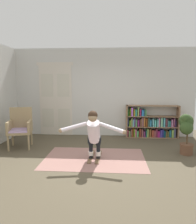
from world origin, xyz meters
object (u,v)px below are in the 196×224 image
Objects in this scene: skis_pair at (95,157)px; bookshelf at (150,124)px; potted_plant at (186,128)px; person_skier at (94,131)px; wicker_chair at (20,127)px.

bookshelf is at bearing 51.61° from skis_pair.
skis_pair is (-2.26, -0.49, -0.65)m from potted_plant.
skis_pair is 0.53× the size of person_skier.
bookshelf is at bearing 19.35° from wicker_chair.
wicker_chair is at bearing 161.24° from skis_pair.
bookshelf is 3.98m from wicker_chair.
skis_pair is (-1.62, -2.04, -0.41)m from bookshelf.
wicker_chair reaches higher than skis_pair.
wicker_chair is 4.40m from potted_plant.
person_skier reaches higher than bookshelf.
person_skier reaches higher than skis_pair.
person_skier is (2.13, -0.93, 0.13)m from wicker_chair.
bookshelf is 2.64m from skis_pair.
potted_plant is at bearing -3.10° from wicker_chair.
bookshelf is at bearing 112.29° from potted_plant.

